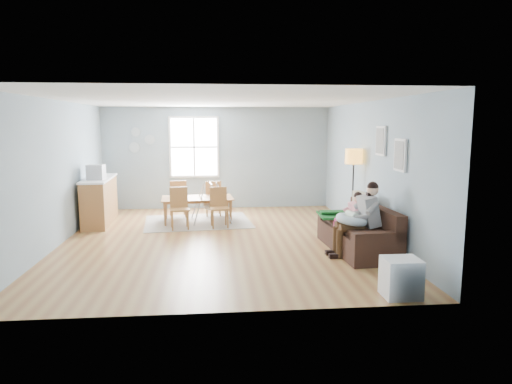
{
  "coord_description": "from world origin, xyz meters",
  "views": [
    {
      "loc": [
        -0.09,
        -8.75,
        2.26
      ],
      "look_at": [
        0.69,
        -0.38,
        1.0
      ],
      "focal_mm": 32.0,
      "sensor_mm": 36.0,
      "label": 1
    }
  ],
  "objects": [
    {
      "name": "wall_plates",
      "position": [
        -2.0,
        3.47,
        1.83
      ],
      "size": [
        0.67,
        0.02,
        0.66
      ],
      "color": "#9EB2BD",
      "rests_on": "room"
    },
    {
      "name": "father",
      "position": [
        2.4,
        -1.29,
        0.69
      ],
      "size": [
        0.91,
        0.43,
        1.29
      ],
      "color": "gray",
      "rests_on": "sofa"
    },
    {
      "name": "chair_nw",
      "position": [
        -0.96,
        2.25,
        0.52
      ],
      "size": [
        0.48,
        0.48,
        0.92
      ],
      "color": "#9E6336",
      "rests_on": "rug"
    },
    {
      "name": "beige_pillow",
      "position": [
        2.69,
        -0.45,
        0.74
      ],
      "size": [
        0.2,
        0.49,
        0.48
      ],
      "primitive_type": "cube",
      "rotation": [
        0.0,
        0.0,
        0.15
      ],
      "color": "#BDB391",
      "rests_on": "sofa"
    },
    {
      "name": "toddler",
      "position": [
        2.42,
        -0.8,
        0.7
      ],
      "size": [
        0.55,
        0.34,
        0.83
      ],
      "color": "white",
      "rests_on": "sofa"
    },
    {
      "name": "room",
      "position": [
        0.0,
        0.0,
        2.42
      ],
      "size": [
        8.4,
        9.4,
        3.9
      ],
      "color": "brown"
    },
    {
      "name": "dining_table",
      "position": [
        -0.48,
        1.71,
        0.29
      ],
      "size": [
        1.69,
        1.02,
        0.57
      ],
      "primitive_type": "imported",
      "rotation": [
        0.0,
        0.0,
        0.07
      ],
      "color": "brown",
      "rests_on": "rug"
    },
    {
      "name": "counter",
      "position": [
        -2.7,
        1.82,
        0.53
      ],
      "size": [
        0.65,
        1.9,
        1.05
      ],
      "color": "brown",
      "rests_on": "room"
    },
    {
      "name": "nursing_pillow",
      "position": [
        2.25,
        -1.3,
        0.64
      ],
      "size": [
        0.6,
        0.59,
        0.22
      ],
      "primitive_type": "torus",
      "rotation": [
        0.0,
        0.14,
        -0.07
      ],
      "color": "silver",
      "rests_on": "father"
    },
    {
      "name": "pictures",
      "position": [
        2.97,
        -1.05,
        1.85
      ],
      "size": [
        0.05,
        1.34,
        0.74
      ],
      "color": "white",
      "rests_on": "room"
    },
    {
      "name": "chair_se",
      "position": [
        0.01,
        1.16,
        0.49
      ],
      "size": [
        0.44,
        0.44,
        0.88
      ],
      "color": "#9E6336",
      "rests_on": "rug"
    },
    {
      "name": "monitor",
      "position": [
        -2.67,
        1.46,
        1.21
      ],
      "size": [
        0.36,
        0.34,
        0.33
      ],
      "color": "#A8A8AD",
      "rests_on": "counter"
    },
    {
      "name": "floor_lamp",
      "position": [
        2.8,
        0.45,
        1.45
      ],
      "size": [
        0.35,
        0.35,
        1.75
      ],
      "color": "black",
      "rests_on": "room"
    },
    {
      "name": "green_throw",
      "position": [
        2.39,
        -0.32,
        0.52
      ],
      "size": [
        0.96,
        0.79,
        0.04
      ],
      "primitive_type": "cube",
      "rotation": [
        0.0,
        0.0,
        -0.04
      ],
      "color": "#12511A",
      "rests_on": "sofa"
    },
    {
      "name": "storage_cube",
      "position": [
        2.33,
        -3.2,
        0.26
      ],
      "size": [
        0.47,
        0.42,
        0.52
      ],
      "color": "white",
      "rests_on": "room"
    },
    {
      "name": "chair_ne",
      "position": [
        -0.11,
        2.34,
        0.5
      ],
      "size": [
        0.42,
        0.42,
        0.89
      ],
      "color": "#9E6336",
      "rests_on": "rug"
    },
    {
      "name": "infant",
      "position": [
        2.24,
        -1.26,
        0.72
      ],
      "size": [
        0.18,
        0.37,
        0.13
      ],
      "color": "silver",
      "rests_on": "nursing_pillow"
    },
    {
      "name": "rug",
      "position": [
        -0.48,
        1.71,
        0.01
      ],
      "size": [
        2.57,
        2.05,
        0.01
      ],
      "primitive_type": "cube",
      "rotation": [
        0.0,
        0.0,
        0.1
      ],
      "color": "gray",
      "rests_on": "room"
    },
    {
      "name": "sofa",
      "position": [
        2.51,
        -0.99,
        0.29
      ],
      "size": [
        0.99,
        2.07,
        0.82
      ],
      "color": "black",
      "rests_on": "room"
    },
    {
      "name": "baby_swing",
      "position": [
        -0.16,
        1.71,
        0.4
      ],
      "size": [
        0.96,
        0.98,
        0.9
      ],
      "color": "#A8A8AD",
      "rests_on": "room"
    },
    {
      "name": "chair_sw",
      "position": [
        -0.85,
        1.08,
        0.51
      ],
      "size": [
        0.46,
        0.46,
        0.9
      ],
      "color": "#9E6336",
      "rests_on": "rug"
    },
    {
      "name": "window",
      "position": [
        -0.6,
        3.46,
        1.65
      ],
      "size": [
        1.32,
        0.08,
        1.62
      ],
      "color": "white",
      "rests_on": "room"
    }
  ]
}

